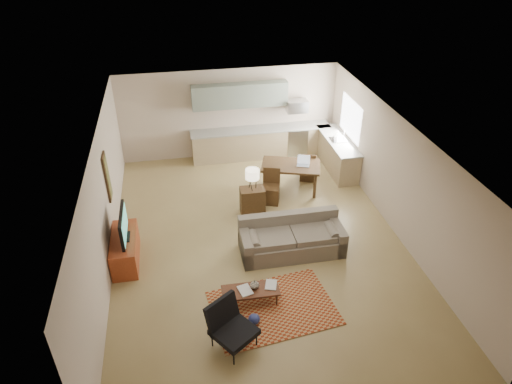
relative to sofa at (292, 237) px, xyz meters
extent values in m
plane|color=olive|center=(-0.65, 0.53, -0.41)|extent=(9.00, 9.00, 0.00)
plane|color=white|center=(-0.65, 0.53, 2.29)|extent=(9.00, 9.00, 0.00)
plane|color=#B6A491|center=(-0.65, 5.03, 0.94)|extent=(6.50, 0.00, 6.50)
plane|color=#B6A491|center=(-0.65, -3.97, 0.94)|extent=(6.50, 0.00, 6.50)
plane|color=#B6A491|center=(-3.90, 0.53, 0.94)|extent=(0.00, 9.00, 9.00)
plane|color=#B6A491|center=(2.60, 0.53, 0.94)|extent=(0.00, 9.00, 9.00)
cube|color=#A5A8AD|center=(1.35, 4.71, 0.04)|extent=(0.62, 0.62, 0.90)
cube|color=#A5A8AD|center=(1.35, 4.73, 1.14)|extent=(0.62, 0.40, 0.35)
cube|color=slate|center=(-0.35, 4.86, 1.54)|extent=(2.80, 0.34, 0.70)
cube|color=white|center=(2.58, 3.53, 1.14)|extent=(0.02, 1.40, 1.05)
cube|color=maroon|center=(-0.78, -1.59, -0.40)|extent=(2.50, 1.88, 0.02)
imported|color=maroon|center=(-1.40, -1.39, -0.07)|extent=(0.37, 0.42, 0.03)
imported|color=navy|center=(-0.86, -1.27, -0.07)|extent=(0.39, 0.42, 0.02)
imported|color=black|center=(-1.09, -1.31, 0.01)|extent=(0.25, 0.25, 0.18)
imported|color=#F5E9BA|center=(2.18, 3.53, 0.60)|extent=(0.10, 0.10, 0.19)
camera|label=1|loc=(-2.29, -7.69, 6.16)|focal=32.00mm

